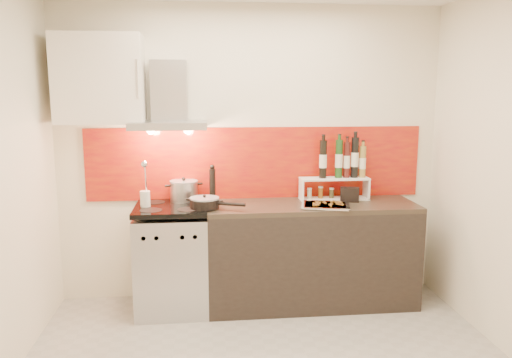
{
  "coord_description": "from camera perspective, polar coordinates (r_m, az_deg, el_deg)",
  "views": [
    {
      "loc": [
        -0.42,
        -3.02,
        1.85
      ],
      "look_at": [
        0.0,
        0.95,
        1.15
      ],
      "focal_mm": 35.0,
      "sensor_mm": 36.0,
      "label": 1
    }
  ],
  "objects": [
    {
      "name": "range_stove",
      "position": [
        4.36,
        -9.52,
        -9.06
      ],
      "size": [
        0.6,
        0.6,
        0.91
      ],
      "color": "#B7B7BA",
      "rests_on": "ground"
    },
    {
      "name": "counter",
      "position": [
        4.44,
        6.29,
        -8.47
      ],
      "size": [
        1.8,
        0.6,
        0.9
      ],
      "color": "black",
      "rests_on": "ground"
    },
    {
      "name": "upper_cabinet",
      "position": [
        4.33,
        -17.42,
        10.83
      ],
      "size": [
        0.7,
        0.35,
        0.72
      ],
      "primitive_type": "cube",
      "color": "silver",
      "rests_on": "back_wall"
    },
    {
      "name": "pepper_mill",
      "position": [
        4.3,
        -5.01,
        -0.65
      ],
      "size": [
        0.05,
        0.05,
        0.34
      ],
      "color": "black",
      "rests_on": "counter"
    },
    {
      "name": "saute_pan",
      "position": [
        4.11,
        -5.8,
        -2.71
      ],
      "size": [
        0.45,
        0.26,
        0.11
      ],
      "color": "black",
      "rests_on": "range_stove"
    },
    {
      "name": "stock_pot",
      "position": [
        4.39,
        -8.23,
        -1.32
      ],
      "size": [
        0.24,
        0.24,
        0.21
      ],
      "color": "#B7B7BA",
      "rests_on": "range_stove"
    },
    {
      "name": "utensil_jar",
      "position": [
        4.21,
        -12.56,
        -1.65
      ],
      "size": [
        0.08,
        0.13,
        0.4
      ],
      "color": "silver",
      "rests_on": "range_stove"
    },
    {
      "name": "baking_tray",
      "position": [
        4.21,
        7.95,
        -2.98
      ],
      "size": [
        0.46,
        0.39,
        0.03
      ],
      "color": "silver",
      "rests_on": "counter"
    },
    {
      "name": "back_wall",
      "position": [
        4.47,
        -0.61,
        2.88
      ],
      "size": [
        3.4,
        0.02,
        2.6
      ],
      "primitive_type": "cube",
      "color": "silver",
      "rests_on": "ground"
    },
    {
      "name": "backsplash",
      "position": [
        4.48,
        0.05,
        1.85
      ],
      "size": [
        3.0,
        0.02,
        0.64
      ],
      "primitive_type": "cube",
      "color": "maroon",
      "rests_on": "back_wall"
    },
    {
      "name": "range_hood",
      "position": [
        4.27,
        -9.91,
        8.36
      ],
      "size": [
        0.62,
        0.5,
        0.61
      ],
      "color": "#B7B7BA",
      "rests_on": "back_wall"
    },
    {
      "name": "step_shelf",
      "position": [
        4.48,
        9.53,
        0.85
      ],
      "size": [
        0.61,
        0.17,
        0.56
      ],
      "color": "white",
      "rests_on": "counter"
    },
    {
      "name": "caddy_box",
      "position": [
        4.43,
        10.65,
        -1.82
      ],
      "size": [
        0.17,
        0.11,
        0.14
      ],
      "primitive_type": "cube",
      "rotation": [
        0.0,
        0.0,
        -0.26
      ],
      "color": "black",
      "rests_on": "counter"
    }
  ]
}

